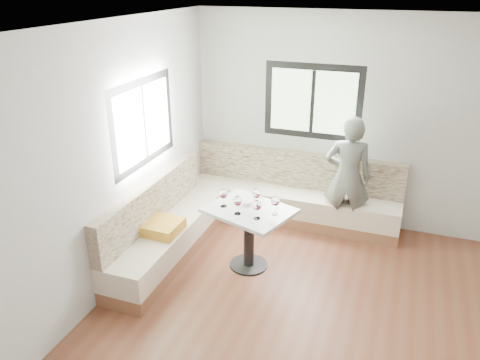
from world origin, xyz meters
TOP-DOWN VIEW (x-y plane):
  - room at (-0.08, 0.08)m, footprint 5.01×5.01m
  - banquette at (-1.59, 1.63)m, footprint 2.90×2.80m
  - table at (-1.24, 0.95)m, footprint 1.09×0.97m
  - person at (-0.32, 2.11)m, footprint 0.63×0.46m
  - olive_ramekin at (-1.30, 1.04)m, footprint 0.10×0.10m
  - wine_glass_a at (-1.54, 0.91)m, footprint 0.10×0.10m
  - wine_glass_b at (-1.32, 0.80)m, footprint 0.10×0.10m
  - wine_glass_c at (-1.09, 0.77)m, footprint 0.10×0.10m
  - wine_glass_d at (-1.19, 1.05)m, footprint 0.10×0.10m
  - wine_glass_e at (-0.94, 0.94)m, footprint 0.10×0.10m

SIDE VIEW (x-z plane):
  - banquette at x=-1.59m, z-range -0.14..0.81m
  - table at x=-1.24m, z-range 0.19..0.94m
  - olive_ramekin at x=-1.30m, z-range 0.75..0.79m
  - person at x=-0.32m, z-range 0.00..1.62m
  - wine_glass_a at x=-1.54m, z-range 0.80..1.02m
  - wine_glass_b at x=-1.32m, z-range 0.80..1.02m
  - wine_glass_c at x=-1.09m, z-range 0.80..1.02m
  - wine_glass_d at x=-1.19m, z-range 0.80..1.02m
  - wine_glass_e at x=-0.94m, z-range 0.80..1.02m
  - room at x=-0.08m, z-range 0.01..2.82m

